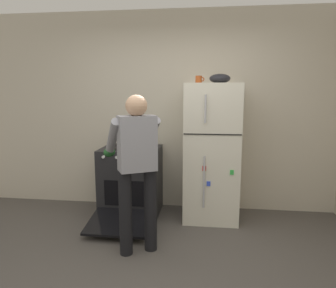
{
  "coord_description": "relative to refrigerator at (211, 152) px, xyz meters",
  "views": [
    {
      "loc": [
        0.41,
        -2.35,
        1.63
      ],
      "look_at": [
        -0.05,
        1.32,
        1.0
      ],
      "focal_mm": 33.15,
      "sensor_mm": 36.0,
      "label": 1
    }
  ],
  "objects": [
    {
      "name": "mixing_bowl",
      "position": [
        0.08,
        0.0,
        0.92
      ],
      "size": [
        0.26,
        0.26,
        0.12
      ],
      "primitive_type": "ellipsoid",
      "color": "black",
      "rests_on": "refrigerator"
    },
    {
      "name": "person_cook",
      "position": [
        -0.75,
        -0.98,
        0.09
      ],
      "size": [
        0.66,
        0.73,
        1.6
      ],
      "color": "black",
      "rests_on": "ground"
    },
    {
      "name": "stove_range",
      "position": [
        -1.06,
        -0.02,
        -0.42
      ],
      "size": [
        0.76,
        1.21,
        0.9
      ],
      "color": "black",
      "rests_on": "ground"
    },
    {
      "name": "kitchen_wall_back",
      "position": [
        -0.48,
        0.38,
        0.49
      ],
      "size": [
        6.0,
        0.1,
        2.7
      ],
      "primitive_type": "cube",
      "color": "beige",
      "rests_on": "ground"
    },
    {
      "name": "refrigerator",
      "position": [
        0.0,
        0.0,
        0.0
      ],
      "size": [
        0.68,
        0.72,
        1.73
      ],
      "color": "silver",
      "rests_on": "ground"
    },
    {
      "name": "coffee_mug",
      "position": [
        -0.18,
        0.05,
        0.91
      ],
      "size": [
        0.11,
        0.08,
        0.1
      ],
      "color": "#B24C1E",
      "rests_on": "refrigerator"
    },
    {
      "name": "red_pot",
      "position": [
        -0.9,
        -0.05,
        0.1
      ],
      "size": [
        0.32,
        0.22,
        0.11
      ],
      "color": "#236638",
      "rests_on": "stove_range"
    },
    {
      "name": "pepper_mill",
      "position": [
        -1.36,
        0.2,
        0.11
      ],
      "size": [
        0.05,
        0.05,
        0.15
      ],
      "primitive_type": "cylinder",
      "color": "brown",
      "rests_on": "stove_range"
    },
    {
      "name": "ground",
      "position": [
        -0.48,
        -1.57,
        -0.86
      ],
      "size": [
        8.0,
        8.0,
        0.0
      ],
      "primitive_type": "plane",
      "color": "#4C4742"
    }
  ]
}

